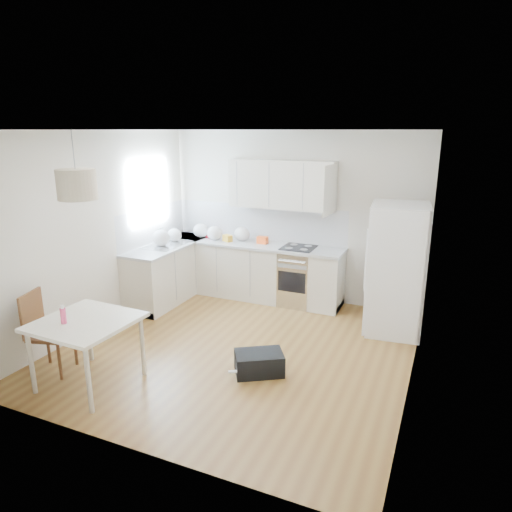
{
  "coord_description": "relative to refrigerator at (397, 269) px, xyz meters",
  "views": [
    {
      "loc": [
        2.33,
        -4.78,
        2.7
      ],
      "look_at": [
        0.08,
        0.4,
        1.13
      ],
      "focal_mm": 32.0,
      "sensor_mm": 36.0,
      "label": 1
    }
  ],
  "objects": [
    {
      "name": "dining_chair",
      "position": [
        -3.43,
        -2.76,
        -0.4
      ],
      "size": [
        0.5,
        0.5,
        0.95
      ],
      "primitive_type": null,
      "rotation": [
        0.0,
        0.0,
        0.28
      ],
      "color": "#4D2717",
      "rests_on": "floor"
    },
    {
      "name": "backsplash_back",
      "position": [
        -2.34,
        0.7,
        0.33
      ],
      "size": [
        3.0,
        0.01,
        0.58
      ],
      "primitive_type": "cube",
      "color": "white",
      "rests_on": "wall_back"
    },
    {
      "name": "wall_left",
      "position": [
        -3.84,
        -1.4,
        0.47
      ],
      "size": [
        0.0,
        4.2,
        4.2
      ],
      "primitive_type": "plane",
      "rotation": [
        1.57,
        0.0,
        1.57
      ],
      "color": "beige",
      "rests_on": "floor"
    },
    {
      "name": "snack_yellow",
      "position": [
        -2.75,
        0.34,
        0.09
      ],
      "size": [
        0.19,
        0.16,
        0.11
      ],
      "primitive_type": "cube",
      "rotation": [
        0.0,
        0.0,
        -0.49
      ],
      "color": "gold",
      "rests_on": "counter_back"
    },
    {
      "name": "cabinets_back",
      "position": [
        -2.34,
        0.4,
        -0.44
      ],
      "size": [
        3.0,
        0.6,
        0.88
      ],
      "primitive_type": "cube",
      "color": "beige",
      "rests_on": "floor"
    },
    {
      "name": "wall_back",
      "position": [
        -1.74,
        0.7,
        0.47
      ],
      "size": [
        4.2,
        0.0,
        4.2
      ],
      "primitive_type": "plane",
      "rotation": [
        1.57,
        0.0,
        0.0
      ],
      "color": "beige",
      "rests_on": "floor"
    },
    {
      "name": "backsplash_left",
      "position": [
        -3.83,
        -0.2,
        0.33
      ],
      "size": [
        0.01,
        1.8,
        0.58
      ],
      "primitive_type": "cube",
      "color": "white",
      "rests_on": "wall_left"
    },
    {
      "name": "grocery_bag_c",
      "position": [
        -2.55,
        0.48,
        0.16
      ],
      "size": [
        0.26,
        0.22,
        0.23
      ],
      "primitive_type": "ellipsoid",
      "color": "white",
      "rests_on": "counter_back"
    },
    {
      "name": "gym_bag",
      "position": [
        -1.24,
        -1.86,
        -0.76
      ],
      "size": [
        0.65,
        0.59,
        0.25
      ],
      "primitive_type": "cube",
      "rotation": [
        0.0,
        0.0,
        0.56
      ],
      "color": "black",
      "rests_on": "floor"
    },
    {
      "name": "cabinets_left",
      "position": [
        -3.54,
        -0.2,
        -0.44
      ],
      "size": [
        0.6,
        1.8,
        0.88
      ],
      "primitive_type": "cube",
      "color": "beige",
      "rests_on": "floor"
    },
    {
      "name": "grocery_bag_b",
      "position": [
        -2.99,
        0.34,
        0.16
      ],
      "size": [
        0.26,
        0.22,
        0.23
      ],
      "primitive_type": "ellipsoid",
      "color": "white",
      "rests_on": "counter_back"
    },
    {
      "name": "ceiling",
      "position": [
        -1.74,
        -1.4,
        1.82
      ],
      "size": [
        4.2,
        4.2,
        0.0
      ],
      "primitive_type": "plane",
      "rotation": [
        3.14,
        0.0,
        0.0
      ],
      "color": "white",
      "rests_on": "wall_back"
    },
    {
      "name": "wall_right",
      "position": [
        0.36,
        -1.4,
        0.47
      ],
      "size": [
        0.0,
        4.2,
        4.2
      ],
      "primitive_type": "plane",
      "rotation": [
        1.57,
        0.0,
        -1.57
      ],
      "color": "beige",
      "rests_on": "floor"
    },
    {
      "name": "counter_left",
      "position": [
        -3.54,
        -0.2,
        0.02
      ],
      "size": [
        0.64,
        1.82,
        0.04
      ],
      "primitive_type": "cube",
      "color": "#A9ABAD",
      "rests_on": "cabinets_left"
    },
    {
      "name": "upper_cabinets",
      "position": [
        -1.89,
        0.54,
        0.99
      ],
      "size": [
        1.7,
        0.32,
        0.75
      ],
      "primitive_type": "cube",
      "color": "beige",
      "rests_on": "wall_back"
    },
    {
      "name": "refrigerator",
      "position": [
        0.0,
        0.0,
        0.0
      ],
      "size": [
        0.93,
        0.97,
        1.76
      ],
      "primitive_type": null,
      "rotation": [
        0.0,
        0.0,
        0.11
      ],
      "color": "white",
      "rests_on": "floor"
    },
    {
      "name": "pendant_lamp",
      "position": [
        -2.82,
        -2.75,
        1.3
      ],
      "size": [
        0.46,
        0.46,
        0.3
      ],
      "primitive_type": "cylinder",
      "rotation": [
        0.0,
        0.0,
        -0.23
      ],
      "color": "tan",
      "rests_on": "ceiling"
    },
    {
      "name": "grocery_bag_d",
      "position": [
        -3.56,
        0.0,
        0.15
      ],
      "size": [
        0.24,
        0.2,
        0.21
      ],
      "primitive_type": "ellipsoid",
      "color": "white",
      "rests_on": "counter_back"
    },
    {
      "name": "floor",
      "position": [
        -1.74,
        -1.4,
        -0.88
      ],
      "size": [
        4.2,
        4.2,
        0.0
      ],
      "primitive_type": "plane",
      "color": "brown",
      "rests_on": "ground"
    },
    {
      "name": "snack_red",
      "position": [
        -3.16,
        0.5,
        0.1
      ],
      "size": [
        0.19,
        0.19,
        0.11
      ],
      "primitive_type": "cube",
      "rotation": [
        0.0,
        0.0,
        0.77
      ],
      "color": "red",
      "rests_on": "counter_back"
    },
    {
      "name": "counter_back",
      "position": [
        -2.34,
        0.4,
        0.02
      ],
      "size": [
        3.02,
        0.64,
        0.04
      ],
      "primitive_type": "cube",
      "color": "#A9ABAD",
      "rests_on": "cabinets_back"
    },
    {
      "name": "window_glassblock",
      "position": [
        -3.83,
        -0.25,
        0.87
      ],
      "size": [
        0.02,
        1.0,
        1.0
      ],
      "primitive_type": "cube",
      "color": "#BFE0F9",
      "rests_on": "wall_left"
    },
    {
      "name": "range_oven",
      "position": [
        -1.54,
        0.4,
        -0.44
      ],
      "size": [
        0.5,
        0.61,
        0.88
      ],
      "primitive_type": null,
      "color": "silver",
      "rests_on": "floor"
    },
    {
      "name": "grocery_bag_a",
      "position": [
        -3.29,
        0.41,
        0.16
      ],
      "size": [
        0.27,
        0.23,
        0.24
      ],
      "primitive_type": "ellipsoid",
      "color": "white",
      "rests_on": "counter_back"
    },
    {
      "name": "sink",
      "position": [
        -3.54,
        -0.25,
        0.03
      ],
      "size": [
        0.5,
        0.8,
        0.16
      ],
      "primitive_type": null,
      "color": "silver",
      "rests_on": "counter_left"
    },
    {
      "name": "snack_orange",
      "position": [
        -2.16,
        0.44,
        0.1
      ],
      "size": [
        0.18,
        0.12,
        0.12
      ],
      "primitive_type": "cube",
      "rotation": [
        0.0,
        0.0,
        -0.08
      ],
      "color": "#E44914",
      "rests_on": "counter_back"
    },
    {
      "name": "dining_table",
      "position": [
        -2.85,
        -2.8,
        -0.21
      ],
      "size": [
        0.99,
        0.99,
        0.75
      ],
      "rotation": [
        0.0,
        0.0,
        -0.04
      ],
      "color": "beige",
      "rests_on": "floor"
    },
    {
      "name": "drink_bottle",
      "position": [
        -2.99,
        -2.95,
        -0.03
      ],
      "size": [
        0.08,
        0.08,
        0.2
      ],
      "primitive_type": "cylinder",
      "rotation": [
        0.0,
        0.0,
        0.37
      ],
      "color": "#D53B66",
      "rests_on": "dining_table"
    },
    {
      "name": "grocery_bag_e",
      "position": [
        -3.58,
        -0.34,
        0.17
      ],
      "size": [
        0.29,
        0.25,
        0.26
      ],
      "primitive_type": "ellipsoid",
      "color": "white",
      "rests_on": "counter_left"
    }
  ]
}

